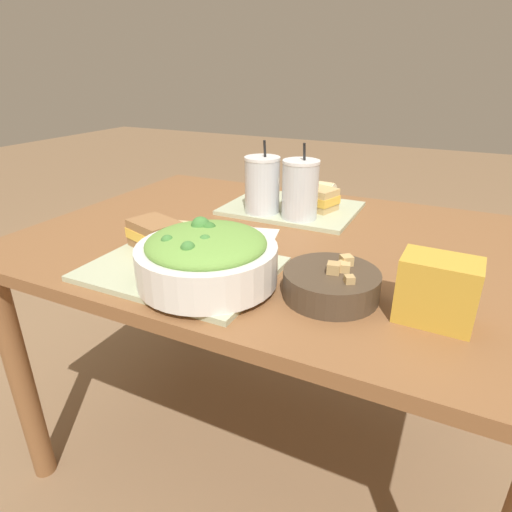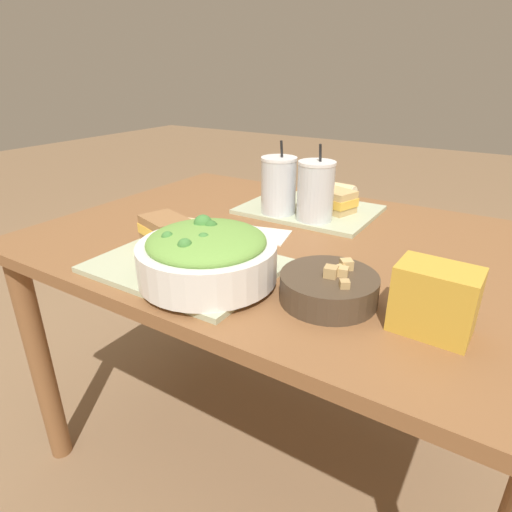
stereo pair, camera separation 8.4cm
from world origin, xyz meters
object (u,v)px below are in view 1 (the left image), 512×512
drink_cup_dark (262,187)px  napkin_folded (246,235)px  baguette_near (195,234)px  sandwich_far (316,198)px  baguette_far (320,190)px  chip_bag (437,290)px  salad_bowl (207,256)px  soup_bowl (331,283)px  sandwich_near (155,234)px  drink_cup_red (300,191)px

drink_cup_dark → napkin_folded: (0.03, -0.16, -0.09)m
baguette_near → sandwich_far: size_ratio=0.98×
baguette_far → chip_bag: 0.70m
salad_bowl → napkin_folded: (-0.06, 0.28, -0.06)m
soup_bowl → baguette_near: bearing=167.8°
baguette_near → drink_cup_dark: 0.31m
sandwich_near → drink_cup_dark: size_ratio=0.67×
drink_cup_dark → drink_cup_red: 0.12m
baguette_far → napkin_folded: bearing=173.4°
drink_cup_dark → napkin_folded: size_ratio=1.15×
sandwich_near → drink_cup_dark: (0.11, 0.35, 0.04)m
soup_bowl → salad_bowl: bearing=-164.5°
sandwich_near → baguette_far: (0.22, 0.55, -0.00)m
soup_bowl → drink_cup_dark: drink_cup_dark is taller
soup_bowl → baguette_far: size_ratio=1.82×
sandwich_far → baguette_near: bearing=-94.2°
drink_cup_dark → sandwich_far: bearing=37.1°
baguette_far → chip_bag: chip_bag is taller
baguette_near → baguette_far: bearing=-28.1°
baguette_near → sandwich_far: sandwich_far is taller
napkin_folded → drink_cup_dark: bearing=100.9°
chip_bag → soup_bowl: bearing=-178.8°
sandwich_near → baguette_far: 0.59m
sandwich_near → chip_bag: size_ratio=1.08×
salad_bowl → drink_cup_red: bearing=86.8°
baguette_near → chip_bag: 0.54m
salad_bowl → sandwich_far: (0.04, 0.54, -0.02)m
sandwich_near → sandwich_far: size_ratio=1.01×
drink_cup_red → chip_bag: bearing=-44.3°
salad_bowl → baguette_near: bearing=131.2°
drink_cup_dark → napkin_folded: bearing=-79.1°
napkin_folded → drink_cup_red: bearing=62.6°
drink_cup_dark → chip_bag: size_ratio=1.61×
sandwich_near → baguette_near: bearing=48.3°
sandwich_near → baguette_far: bearing=85.7°
salad_bowl → chip_bag: (0.41, 0.06, -0.01)m
baguette_far → drink_cup_red: (0.00, -0.20, 0.05)m
soup_bowl → sandwich_near: sandwich_near is taller
salad_bowl → chip_bag: salad_bowl is taller
chip_bag → napkin_folded: size_ratio=0.72×
baguette_far → chip_bag: size_ratio=0.78×
baguette_near → drink_cup_dark: (0.03, 0.30, 0.05)m
baguette_near → baguette_far: (0.14, 0.50, 0.00)m
drink_cup_dark → baguette_near: bearing=-96.3°
sandwich_near → drink_cup_dark: bearing=89.9°
baguette_near → drink_cup_red: bearing=-38.4°
soup_bowl → napkin_folded: 0.36m
salad_bowl → baguette_far: salad_bowl is taller
drink_cup_dark → soup_bowl: bearing=-49.5°
drink_cup_dark → baguette_far: bearing=61.1°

